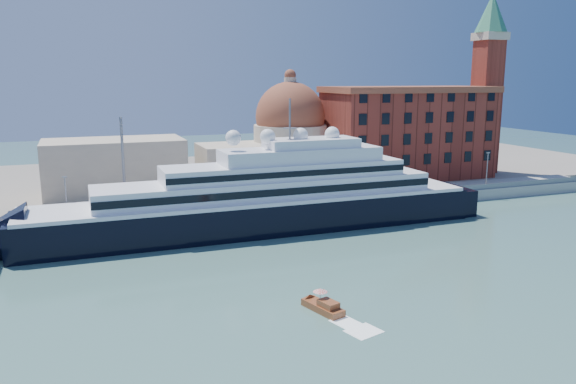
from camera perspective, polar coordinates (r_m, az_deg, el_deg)
name	(u,v)px	position (r m, az deg, el deg)	size (l,w,h in m)	color
ground	(292,272)	(81.32, 0.45, -8.08)	(400.00, 400.00, 0.00)	#3A655E
quay	(230,212)	(112.06, -5.88, -1.99)	(180.00, 10.00, 2.50)	gray
land	(190,179)	(151.30, -9.92, 1.32)	(260.00, 72.00, 2.00)	slate
quay_fence	(236,207)	(107.40, -5.28, -1.56)	(180.00, 0.10, 1.20)	slate
superyacht	(244,206)	(100.82, -4.52, -1.42)	(92.77, 12.86, 27.72)	black
service_barge	(57,248)	(96.62, -22.41, -5.33)	(11.98, 6.42, 2.57)	white
water_taxi	(324,306)	(68.10, 3.64, -11.49)	(3.54, 6.25, 2.82)	brown
warehouse	(408,132)	(147.59, 12.08, 6.00)	(43.00, 19.00, 23.25)	maroon
campanile	(488,73)	(161.29, 19.64, 11.36)	(8.40, 8.40, 47.00)	maroon
church	(229,148)	(134.56, -5.97, 4.44)	(66.00, 18.00, 25.50)	beige
lamp_posts	(165,174)	(106.19, -12.35, 1.78)	(120.80, 2.40, 18.00)	slate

